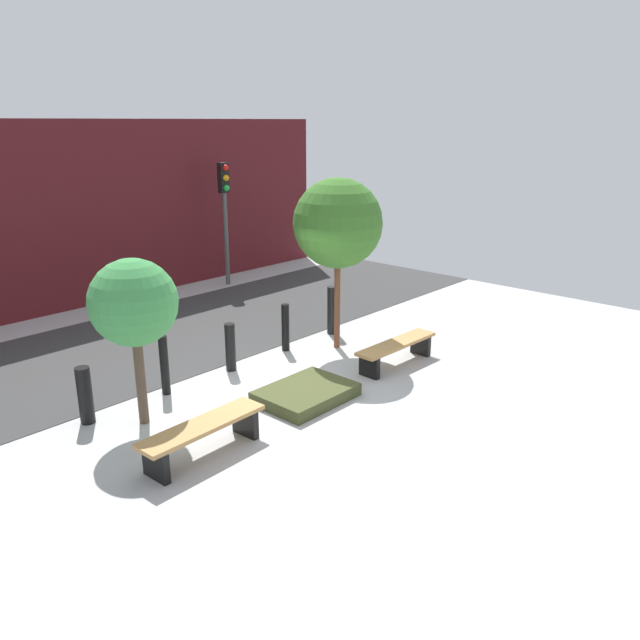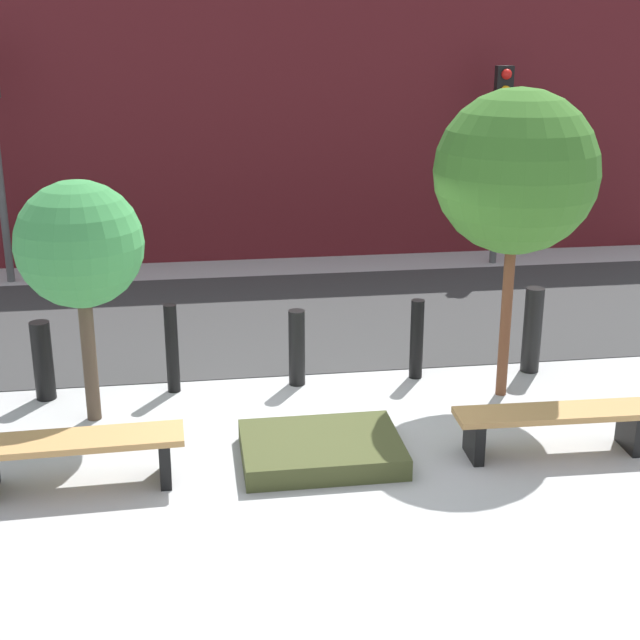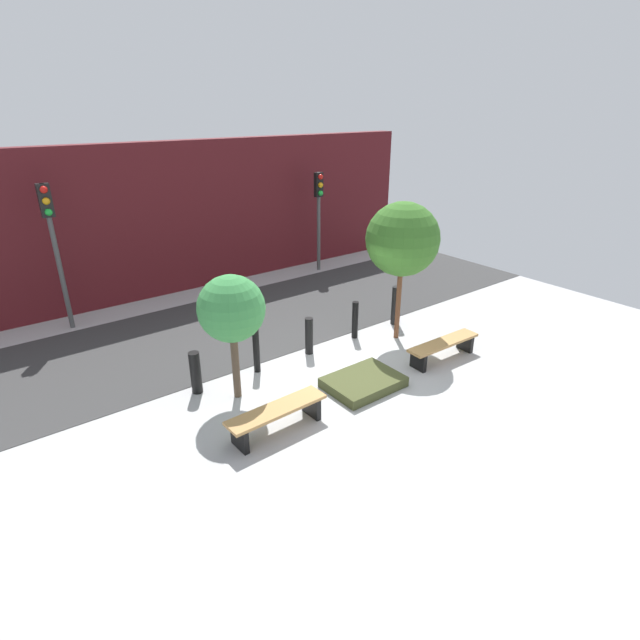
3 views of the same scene
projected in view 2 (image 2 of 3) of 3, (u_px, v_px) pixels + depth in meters
name	position (u px, v px, depth m)	size (l,w,h in m)	color
ground_plane	(315.00, 441.00, 8.86)	(18.00, 18.00, 0.00)	#ACACAC
road_strip	(276.00, 318.00, 12.54)	(18.00, 4.38, 0.01)	#363636
building_facade	(253.00, 131.00, 15.20)	(16.20, 0.50, 4.39)	#511419
bench_left	(77.00, 451.00, 7.88)	(1.90, 0.51, 0.48)	black
bench_right	(554.00, 422.00, 8.51)	(1.93, 0.46, 0.45)	black
planter_bed	(321.00, 449.00, 8.46)	(1.51, 1.12, 0.21)	#404524
tree_behind_left_bench	(80.00, 246.00, 8.77)	(1.27, 1.27, 2.52)	#4F3F30
tree_behind_right_bench	(516.00, 172.00, 9.19)	(1.71, 1.71, 3.35)	brown
bollard_far_left	(43.00, 361.00, 9.72)	(0.22, 0.22, 0.89)	black
bollard_left	(172.00, 348.00, 9.90)	(0.14, 0.14, 1.02)	black
bollard_center	(297.00, 348.00, 10.11)	(0.19, 0.19, 0.89)	black
bollard_right	(417.00, 339.00, 10.30)	(0.15, 0.15, 0.95)	black
bollard_far_right	(532.00, 330.00, 10.48)	(0.22, 0.22, 1.03)	black
traffic_light_mid_west	(501.00, 129.00, 14.69)	(0.28, 0.27, 3.29)	#494949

